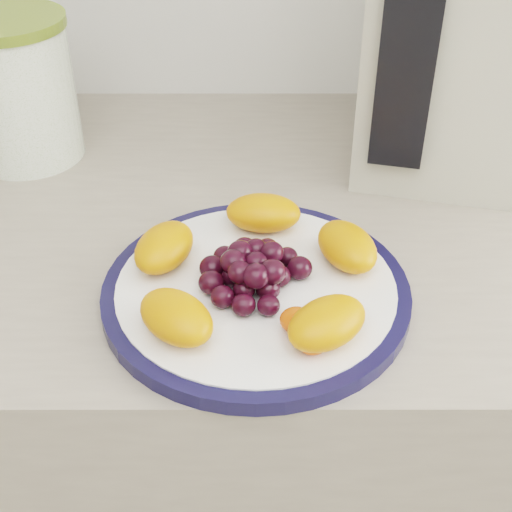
{
  "coord_description": "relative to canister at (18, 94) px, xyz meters",
  "views": [
    {
      "loc": [
        -0.0,
        0.52,
        1.33
      ],
      "look_at": [
        -0.0,
        1.04,
        0.95
      ],
      "focal_mm": 50.0,
      "sensor_mm": 36.0,
      "label": 1
    }
  ],
  "objects": [
    {
      "name": "counter",
      "position": [
        0.29,
        -0.12,
        -0.53
      ],
      "size": [
        3.5,
        0.6,
        0.9
      ],
      "primitive_type": "cube",
      "color": "gray",
      "rests_on": "floor"
    },
    {
      "name": "cabinet_face",
      "position": [
        0.29,
        -0.12,
        -0.56
      ],
      "size": [
        3.48,
        0.58,
        0.84
      ],
      "primitive_type": "cube",
      "color": "olive",
      "rests_on": "floor"
    },
    {
      "name": "plate_rim",
      "position": [
        0.28,
        -0.28,
        -0.07
      ],
      "size": [
        0.29,
        0.29,
        0.01
      ],
      "primitive_type": "cylinder",
      "color": "#121235",
      "rests_on": "counter"
    },
    {
      "name": "plate_face",
      "position": [
        0.28,
        -0.28,
        -0.07
      ],
      "size": [
        0.26,
        0.26,
        0.02
      ],
      "primitive_type": "cylinder",
      "color": "white",
      "rests_on": "counter"
    },
    {
      "name": "canister",
      "position": [
        0.0,
        0.0,
        0.0
      ],
      "size": [
        0.15,
        0.15,
        0.16
      ],
      "primitive_type": "cylinder",
      "rotation": [
        0.0,
        0.0,
        -0.11
      ],
      "color": "#486A18",
      "rests_on": "counter"
    },
    {
      "name": "canister_lid",
      "position": [
        0.0,
        0.0,
        0.09
      ],
      "size": [
        0.15,
        0.15,
        0.01
      ],
      "primitive_type": "cylinder",
      "rotation": [
        0.0,
        0.0,
        -0.11
      ],
      "color": "olive",
      "rests_on": "canister"
    },
    {
      "name": "appliance_body",
      "position": [
        0.51,
        0.02,
        0.09
      ],
      "size": [
        0.25,
        0.3,
        0.33
      ],
      "primitive_type": "cube",
      "rotation": [
        0.0,
        0.0,
        -0.24
      ],
      "color": "#BCB8A2",
      "rests_on": "counter"
    },
    {
      "name": "appliance_panel",
      "position": [
        0.43,
        -0.11,
        0.09
      ],
      "size": [
        0.06,
        0.03,
        0.25
      ],
      "primitive_type": "cube",
      "rotation": [
        0.0,
        0.0,
        -0.24
      ],
      "color": "black",
      "rests_on": "appliance_body"
    },
    {
      "name": "fruit_plate",
      "position": [
        0.28,
        -0.28,
        -0.05
      ],
      "size": [
        0.25,
        0.24,
        0.04
      ],
      "color": "orange",
      "rests_on": "plate_face"
    }
  ]
}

